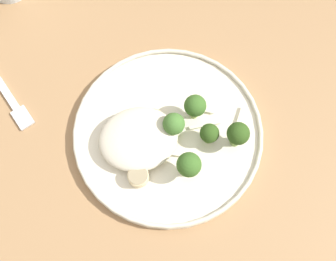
# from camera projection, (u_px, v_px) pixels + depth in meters

# --- Properties ---
(ground) EXTENTS (6.00, 6.00, 0.00)m
(ground) POSITION_uv_depth(u_px,v_px,m) (166.00, 218.00, 1.35)
(ground) COLOR #2D2B28
(wooden_dining_table) EXTENTS (1.40, 1.00, 0.74)m
(wooden_dining_table) POSITION_uv_depth(u_px,v_px,m) (165.00, 160.00, 0.73)
(wooden_dining_table) COLOR #9E754C
(wooden_dining_table) RESTS_ON ground
(dinner_plate) EXTENTS (0.29, 0.29, 0.02)m
(dinner_plate) POSITION_uv_depth(u_px,v_px,m) (168.00, 133.00, 0.65)
(dinner_plate) COLOR beige
(dinner_plate) RESTS_ON wooden_dining_table
(noodle_bed) EXTENTS (0.12, 0.10, 0.03)m
(noodle_bed) POSITION_uv_depth(u_px,v_px,m) (138.00, 139.00, 0.63)
(noodle_bed) COLOR beige
(noodle_bed) RESTS_ON dinner_plate
(seared_scallop_on_noodles) EXTENTS (0.03, 0.03, 0.02)m
(seared_scallop_on_noodles) POSITION_uv_depth(u_px,v_px,m) (140.00, 139.00, 0.64)
(seared_scallop_on_noodles) COLOR beige
(seared_scallop_on_noodles) RESTS_ON dinner_plate
(seared_scallop_half_hidden) EXTENTS (0.04, 0.04, 0.01)m
(seared_scallop_half_hidden) POSITION_uv_depth(u_px,v_px,m) (153.00, 120.00, 0.65)
(seared_scallop_half_hidden) COLOR #E5C689
(seared_scallop_half_hidden) RESTS_ON dinner_plate
(seared_scallop_tilted_round) EXTENTS (0.04, 0.04, 0.01)m
(seared_scallop_tilted_round) POSITION_uv_depth(u_px,v_px,m) (154.00, 149.00, 0.63)
(seared_scallop_tilted_round) COLOR beige
(seared_scallop_tilted_round) RESTS_ON dinner_plate
(seared_scallop_rear_pale) EXTENTS (0.03, 0.03, 0.02)m
(seared_scallop_rear_pale) POSITION_uv_depth(u_px,v_px,m) (127.00, 148.00, 0.63)
(seared_scallop_rear_pale) COLOR #DBB77A
(seared_scallop_rear_pale) RESTS_ON dinner_plate
(seared_scallop_left_edge) EXTENTS (0.03, 0.03, 0.01)m
(seared_scallop_left_edge) POSITION_uv_depth(u_px,v_px,m) (127.00, 127.00, 0.64)
(seared_scallop_left_edge) COLOR #DBB77A
(seared_scallop_left_edge) RESTS_ON dinner_plate
(seared_scallop_tiny_bay) EXTENTS (0.03, 0.03, 0.02)m
(seared_scallop_tiny_bay) POSITION_uv_depth(u_px,v_px,m) (138.00, 176.00, 0.62)
(seared_scallop_tiny_bay) COLOR beige
(seared_scallop_tiny_bay) RESTS_ON dinner_plate
(broccoli_floret_split_head) EXTENTS (0.03, 0.03, 0.04)m
(broccoli_floret_split_head) POSITION_uv_depth(u_px,v_px,m) (209.00, 134.00, 0.62)
(broccoli_floret_split_head) COLOR #89A356
(broccoli_floret_split_head) RESTS_ON dinner_plate
(broccoli_floret_near_rim) EXTENTS (0.04, 0.04, 0.06)m
(broccoli_floret_near_rim) POSITION_uv_depth(u_px,v_px,m) (189.00, 165.00, 0.60)
(broccoli_floret_near_rim) COLOR #89A356
(broccoli_floret_near_rim) RESTS_ON dinner_plate
(broccoli_floret_left_leaning) EXTENTS (0.03, 0.03, 0.06)m
(broccoli_floret_left_leaning) POSITION_uv_depth(u_px,v_px,m) (238.00, 134.00, 0.61)
(broccoli_floret_left_leaning) COLOR #7A994C
(broccoli_floret_left_leaning) RESTS_ON dinner_plate
(broccoli_floret_center_pile) EXTENTS (0.03, 0.03, 0.05)m
(broccoli_floret_center_pile) POSITION_uv_depth(u_px,v_px,m) (195.00, 106.00, 0.63)
(broccoli_floret_center_pile) COLOR #89A356
(broccoli_floret_center_pile) RESTS_ON dinner_plate
(broccoli_floret_rear_charred) EXTENTS (0.03, 0.03, 0.05)m
(broccoli_floret_rear_charred) POSITION_uv_depth(u_px,v_px,m) (174.00, 124.00, 0.62)
(broccoli_floret_rear_charred) COLOR #7A994C
(broccoli_floret_rear_charred) RESTS_ON dinner_plate
(onion_sliver_curled_piece) EXTENTS (0.05, 0.01, 0.00)m
(onion_sliver_curled_piece) POSITION_uv_depth(u_px,v_px,m) (205.00, 125.00, 0.65)
(onion_sliver_curled_piece) COLOR silver
(onion_sliver_curled_piece) RESTS_ON dinner_plate
(onion_sliver_pale_crescent) EXTENTS (0.03, 0.04, 0.00)m
(onion_sliver_pale_crescent) POSITION_uv_depth(u_px,v_px,m) (239.00, 120.00, 0.65)
(onion_sliver_pale_crescent) COLOR silver
(onion_sliver_pale_crescent) RESTS_ON dinner_plate
(onion_sliver_long_sliver) EXTENTS (0.04, 0.02, 0.00)m
(onion_sliver_long_sliver) POSITION_uv_depth(u_px,v_px,m) (201.00, 109.00, 0.66)
(onion_sliver_long_sliver) COLOR silver
(onion_sliver_long_sliver) RESTS_ON dinner_plate
(onion_sliver_short_strip) EXTENTS (0.05, 0.02, 0.00)m
(onion_sliver_short_strip) POSITION_uv_depth(u_px,v_px,m) (182.00, 155.00, 0.64)
(onion_sliver_short_strip) COLOR silver
(onion_sliver_short_strip) RESTS_ON dinner_plate
(dinner_fork) EXTENTS (0.09, 0.18, 0.00)m
(dinner_fork) POSITION_uv_depth(u_px,v_px,m) (2.00, 86.00, 0.69)
(dinner_fork) COLOR silver
(dinner_fork) RESTS_ON wooden_dining_table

